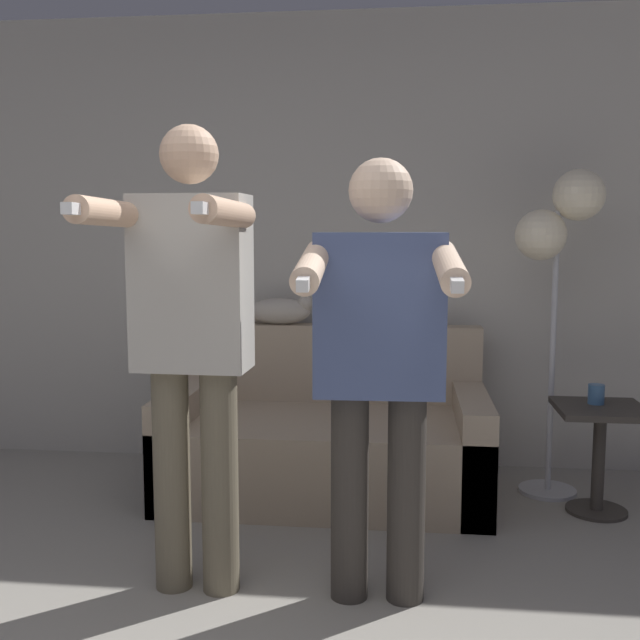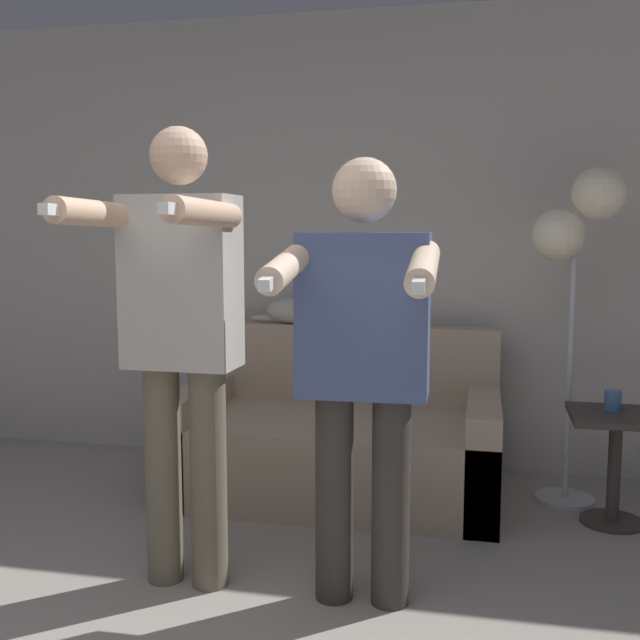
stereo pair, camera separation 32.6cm
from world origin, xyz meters
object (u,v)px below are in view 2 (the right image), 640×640
(person_left, at_px, (180,327))
(cup, at_px, (613,401))
(couch, at_px, (338,442))
(floor_lamp, at_px, (577,233))
(cat, at_px, (298,310))
(person_right, at_px, (363,351))
(side_table, at_px, (615,445))

(person_left, xyz_separation_m, cup, (1.72, 1.05, -0.44))
(couch, relative_size, floor_lamp, 0.98)
(cup, bearing_deg, cat, 165.13)
(person_left, bearing_deg, person_right, 1.58)
(person_left, distance_m, floor_lamp, 2.03)
(couch, bearing_deg, floor_lamp, 5.54)
(person_left, relative_size, side_table, 3.31)
(cat, distance_m, side_table, 1.80)
(person_right, height_order, cup, person_right)
(floor_lamp, xyz_separation_m, cup, (0.17, -0.21, -0.78))
(floor_lamp, bearing_deg, cat, 171.24)
(couch, distance_m, person_left, 1.42)
(cup, bearing_deg, floor_lamp, 128.58)
(couch, bearing_deg, person_left, -108.55)
(floor_lamp, relative_size, cup, 17.57)
(floor_lamp, distance_m, cup, 0.82)
(couch, distance_m, floor_lamp, 1.60)
(cat, relative_size, floor_lamp, 0.28)
(couch, distance_m, side_table, 1.36)
(side_table, bearing_deg, floor_lamp, 124.54)
(couch, height_order, cup, couch)
(cat, distance_m, floor_lamp, 1.55)
(floor_lamp, distance_m, side_table, 1.03)
(couch, height_order, person_right, person_right)
(cat, xyz_separation_m, floor_lamp, (1.47, -0.23, 0.44))
(cat, height_order, side_table, cat)
(person_right, relative_size, cup, 17.03)
(person_left, distance_m, cup, 2.06)
(floor_lamp, bearing_deg, person_right, -124.32)
(person_right, height_order, cat, person_right)
(couch, relative_size, side_table, 3.10)
(floor_lamp, bearing_deg, person_left, -140.93)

